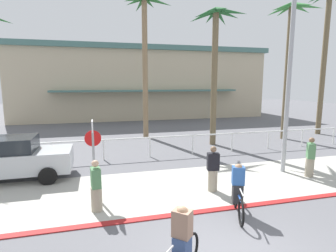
{
  "coord_description": "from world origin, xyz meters",
  "views": [
    {
      "loc": [
        -2.54,
        -4.75,
        3.73
      ],
      "look_at": [
        0.29,
        6.0,
        1.97
      ],
      "focal_mm": 29.01,
      "sensor_mm": 36.0,
      "label": 1
    }
  ],
  "objects_px": {
    "pedestrian_1": "(213,171)",
    "streetlight_curb": "(294,69)",
    "palm_tree_5": "(327,31)",
    "car_silver_1": "(10,158)",
    "palm_tree_2": "(145,38)",
    "palm_tree_3": "(216,43)",
    "pedestrian_0": "(310,159)",
    "cyclist_black_1": "(181,246)",
    "pedestrian_2": "(96,188)",
    "stop_sign_bike_lane": "(93,148)",
    "palm_tree_4": "(290,39)",
    "cyclist_blue_0": "(238,191)"
  },
  "relations": [
    {
      "from": "palm_tree_3",
      "to": "palm_tree_5",
      "type": "bearing_deg",
      "value": 7.73
    },
    {
      "from": "streetlight_curb",
      "to": "cyclist_black_1",
      "type": "relative_size",
      "value": 5.0
    },
    {
      "from": "palm_tree_5",
      "to": "pedestrian_0",
      "type": "xyz_separation_m",
      "value": [
        -7.69,
        -7.67,
        -6.58
      ]
    },
    {
      "from": "palm_tree_4",
      "to": "pedestrian_1",
      "type": "height_order",
      "value": "palm_tree_4"
    },
    {
      "from": "palm_tree_2",
      "to": "palm_tree_3",
      "type": "distance_m",
      "value": 4.93
    },
    {
      "from": "pedestrian_0",
      "to": "pedestrian_2",
      "type": "bearing_deg",
      "value": -173.8
    },
    {
      "from": "streetlight_curb",
      "to": "palm_tree_2",
      "type": "height_order",
      "value": "palm_tree_2"
    },
    {
      "from": "streetlight_curb",
      "to": "pedestrian_0",
      "type": "height_order",
      "value": "streetlight_curb"
    },
    {
      "from": "palm_tree_5",
      "to": "cyclist_black_1",
      "type": "bearing_deg",
      "value": -140.5
    },
    {
      "from": "stop_sign_bike_lane",
      "to": "palm_tree_4",
      "type": "distance_m",
      "value": 14.84
    },
    {
      "from": "palm_tree_3",
      "to": "palm_tree_5",
      "type": "height_order",
      "value": "palm_tree_5"
    },
    {
      "from": "streetlight_curb",
      "to": "cyclist_blue_0",
      "type": "bearing_deg",
      "value": -144.65
    },
    {
      "from": "pedestrian_2",
      "to": "cyclist_blue_0",
      "type": "bearing_deg",
      "value": -16.73
    },
    {
      "from": "cyclist_blue_0",
      "to": "car_silver_1",
      "type": "bearing_deg",
      "value": 146.43
    },
    {
      "from": "stop_sign_bike_lane",
      "to": "cyclist_black_1",
      "type": "distance_m",
      "value": 4.75
    },
    {
      "from": "palm_tree_4",
      "to": "pedestrian_0",
      "type": "relative_size",
      "value": 5.44
    },
    {
      "from": "cyclist_black_1",
      "to": "palm_tree_3",
      "type": "bearing_deg",
      "value": 63.02
    },
    {
      "from": "pedestrian_0",
      "to": "cyclist_blue_0",
      "type": "bearing_deg",
      "value": -154.5
    },
    {
      "from": "palm_tree_2",
      "to": "palm_tree_5",
      "type": "bearing_deg",
      "value": -9.56
    },
    {
      "from": "palm_tree_2",
      "to": "pedestrian_0",
      "type": "bearing_deg",
      "value": -63.58
    },
    {
      "from": "cyclist_blue_0",
      "to": "cyclist_black_1",
      "type": "distance_m",
      "value": 3.18
    },
    {
      "from": "streetlight_curb",
      "to": "palm_tree_2",
      "type": "distance_m",
      "value": 10.43
    },
    {
      "from": "palm_tree_4",
      "to": "cyclist_black_1",
      "type": "relative_size",
      "value": 5.86
    },
    {
      "from": "cyclist_blue_0",
      "to": "palm_tree_5",
      "type": "bearing_deg",
      "value": 39.0
    },
    {
      "from": "streetlight_curb",
      "to": "palm_tree_4",
      "type": "distance_m",
      "value": 8.08
    },
    {
      "from": "palm_tree_5",
      "to": "cyclist_black_1",
      "type": "xyz_separation_m",
      "value": [
        -14.4,
        -11.87,
        -6.63
      ]
    },
    {
      "from": "stop_sign_bike_lane",
      "to": "pedestrian_1",
      "type": "relative_size",
      "value": 1.59
    },
    {
      "from": "stop_sign_bike_lane",
      "to": "pedestrian_2",
      "type": "bearing_deg",
      "value": -87.28
    },
    {
      "from": "palm_tree_3",
      "to": "pedestrian_1",
      "type": "distance_m",
      "value": 9.16
    },
    {
      "from": "streetlight_curb",
      "to": "pedestrian_1",
      "type": "height_order",
      "value": "streetlight_curb"
    },
    {
      "from": "cyclist_blue_0",
      "to": "pedestrian_2",
      "type": "xyz_separation_m",
      "value": [
        -3.91,
        1.18,
        0.01
      ]
    },
    {
      "from": "pedestrian_2",
      "to": "stop_sign_bike_lane",
      "type": "bearing_deg",
      "value": 92.72
    },
    {
      "from": "pedestrian_1",
      "to": "streetlight_curb",
      "type": "bearing_deg",
      "value": 14.31
    },
    {
      "from": "palm_tree_3",
      "to": "cyclist_black_1",
      "type": "distance_m",
      "value": 13.09
    },
    {
      "from": "pedestrian_1",
      "to": "pedestrian_2",
      "type": "bearing_deg",
      "value": -172.37
    },
    {
      "from": "car_silver_1",
      "to": "pedestrian_0",
      "type": "bearing_deg",
      "value": -13.02
    },
    {
      "from": "car_silver_1",
      "to": "streetlight_curb",
      "type": "bearing_deg",
      "value": -10.77
    },
    {
      "from": "stop_sign_bike_lane",
      "to": "streetlight_curb",
      "type": "relative_size",
      "value": 0.34
    },
    {
      "from": "palm_tree_5",
      "to": "car_silver_1",
      "type": "xyz_separation_m",
      "value": [
        -19.15,
        -5.02,
        -6.45
      ]
    },
    {
      "from": "palm_tree_3",
      "to": "car_silver_1",
      "type": "bearing_deg",
      "value": -159.5
    },
    {
      "from": "cyclist_black_1",
      "to": "pedestrian_2",
      "type": "bearing_deg",
      "value": 115.02
    },
    {
      "from": "palm_tree_4",
      "to": "cyclist_blue_0",
      "type": "bearing_deg",
      "value": -133.37
    },
    {
      "from": "palm_tree_5",
      "to": "streetlight_curb",
      "type": "bearing_deg",
      "value": -139.46
    },
    {
      "from": "palm_tree_3",
      "to": "cyclist_blue_0",
      "type": "distance_m",
      "value": 10.51
    },
    {
      "from": "streetlight_curb",
      "to": "car_silver_1",
      "type": "relative_size",
      "value": 1.7
    },
    {
      "from": "palm_tree_4",
      "to": "car_silver_1",
      "type": "height_order",
      "value": "palm_tree_4"
    },
    {
      "from": "palm_tree_4",
      "to": "cyclist_blue_0",
      "type": "relative_size",
      "value": 5.08
    },
    {
      "from": "palm_tree_5",
      "to": "pedestrian_1",
      "type": "relative_size",
      "value": 6.29
    },
    {
      "from": "palm_tree_5",
      "to": "car_silver_1",
      "type": "height_order",
      "value": "palm_tree_5"
    },
    {
      "from": "car_silver_1",
      "to": "pedestrian_2",
      "type": "bearing_deg",
      "value": -47.89
    }
  ]
}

